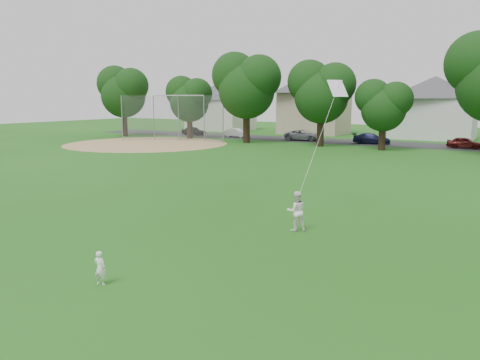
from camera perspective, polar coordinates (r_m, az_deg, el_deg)
The scene contains 10 objects.
ground at distance 15.72m, azimuth -10.05°, elevation -8.72°, with size 160.00×160.00×0.00m, color #1A5513.
street at distance 54.28m, azimuth 20.63°, elevation 4.00°, with size 90.00×7.00×0.01m, color #2D2D30.
dirt_infield at distance 53.35m, azimuth -11.29°, elevation 4.35°, with size 18.00×18.00×0.02m, color #9E7F51.
toddler at distance 13.35m, azimuth -16.70°, elevation -10.23°, with size 0.35×0.23×0.96m, color white.
older_boy at distance 17.91m, azimuth 6.87°, elevation -3.78°, with size 0.75×0.58×1.53m, color white.
kite at distance 19.09m, azimuth 9.51°, elevation 4.59°, with size 1.05×2.33×5.59m.
baseball_backstop at distance 56.65m, azimuth -7.72°, elevation 7.47°, with size 11.67×5.09×5.36m.
tree_row at distance 48.02m, azimuth 20.58°, elevation 10.78°, with size 81.20×8.92×11.05m.
parked_cars at distance 52.87m, azimuth 22.85°, elevation 4.38°, with size 61.96×2.50×1.27m.
house_row at distance 63.95m, azimuth 22.36°, elevation 9.04°, with size 77.48×13.83×10.58m.
Camera 1 is at (9.93, -11.13, 4.98)m, focal length 35.00 mm.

